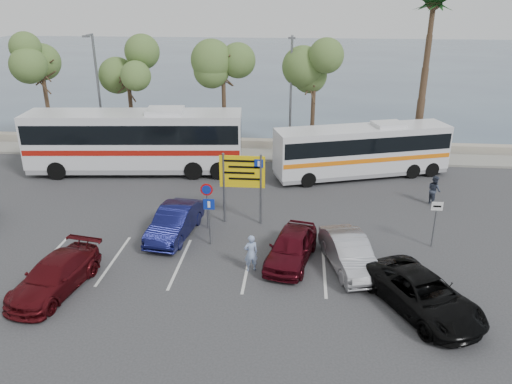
# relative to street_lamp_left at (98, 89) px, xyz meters

# --- Properties ---
(ground) EXTENTS (120.00, 120.00, 0.00)m
(ground) POSITION_rel_street_lamp_left_xyz_m (10.00, -13.52, -4.60)
(ground) COLOR #313133
(ground) RESTS_ON ground
(kerb_strip) EXTENTS (44.00, 2.40, 0.15)m
(kerb_strip) POSITION_rel_street_lamp_left_xyz_m (10.00, 0.48, -4.52)
(kerb_strip) COLOR gray
(kerb_strip) RESTS_ON ground
(seawall) EXTENTS (48.00, 0.80, 0.60)m
(seawall) POSITION_rel_street_lamp_left_xyz_m (10.00, 2.48, -4.30)
(seawall) COLOR gray
(seawall) RESTS_ON ground
(sea) EXTENTS (140.00, 140.00, 0.00)m
(sea) POSITION_rel_street_lamp_left_xyz_m (10.00, 46.48, -4.59)
(sea) COLOR #3D4A61
(sea) RESTS_ON ground
(tree_far_left) EXTENTS (3.20, 3.20, 7.60)m
(tree_far_left) POSITION_rel_street_lamp_left_xyz_m (-4.00, 0.48, 1.73)
(tree_far_left) COLOR #382619
(tree_far_left) RESTS_ON kerb_strip
(tree_left) EXTENTS (3.20, 3.20, 7.20)m
(tree_left) POSITION_rel_street_lamp_left_xyz_m (2.00, 0.48, 1.41)
(tree_left) COLOR #382619
(tree_left) RESTS_ON kerb_strip
(tree_mid) EXTENTS (3.20, 3.20, 8.00)m
(tree_mid) POSITION_rel_street_lamp_left_xyz_m (8.50, 0.48, 2.06)
(tree_mid) COLOR #382619
(tree_mid) RESTS_ON kerb_strip
(tree_right) EXTENTS (3.20, 3.20, 7.40)m
(tree_right) POSITION_rel_street_lamp_left_xyz_m (14.50, 0.48, 1.57)
(tree_right) COLOR #382619
(tree_right) RESTS_ON kerb_strip
(palm_tree) EXTENTS (4.80, 4.80, 11.20)m
(palm_tree) POSITION_rel_street_lamp_left_xyz_m (21.50, 0.48, 5.27)
(palm_tree) COLOR #382619
(palm_tree) RESTS_ON kerb_strip
(street_lamp_left) EXTENTS (0.45, 1.15, 8.01)m
(street_lamp_left) POSITION_rel_street_lamp_left_xyz_m (0.00, 0.00, 0.00)
(street_lamp_left) COLOR slate
(street_lamp_left) RESTS_ON kerb_strip
(street_lamp_right) EXTENTS (0.45, 1.15, 8.01)m
(street_lamp_right) POSITION_rel_street_lamp_left_xyz_m (13.00, 0.00, 0.00)
(street_lamp_right) COLOR slate
(street_lamp_right) RESTS_ON kerb_strip
(direction_sign) EXTENTS (2.20, 0.12, 3.60)m
(direction_sign) POSITION_rel_street_lamp_left_xyz_m (11.00, -10.32, -2.17)
(direction_sign) COLOR slate
(direction_sign) RESTS_ON ground
(sign_no_stop) EXTENTS (0.60, 0.08, 2.35)m
(sign_no_stop) POSITION_rel_street_lamp_left_xyz_m (9.40, -11.13, -3.02)
(sign_no_stop) COLOR slate
(sign_no_stop) RESTS_ON ground
(sign_parking) EXTENTS (0.50, 0.07, 2.25)m
(sign_parking) POSITION_rel_street_lamp_left_xyz_m (9.80, -12.73, -3.13)
(sign_parking) COLOR slate
(sign_parking) RESTS_ON ground
(sign_taxi) EXTENTS (0.50, 0.07, 2.20)m
(sign_taxi) POSITION_rel_street_lamp_left_xyz_m (19.80, -12.03, -3.18)
(sign_taxi) COLOR slate
(sign_taxi) RESTS_ON ground
(lane_markings) EXTENTS (12.02, 4.20, 0.01)m
(lane_markings) POSITION_rel_street_lamp_left_xyz_m (8.86, -14.52, -4.60)
(lane_markings) COLOR silver
(lane_markings) RESTS_ON ground
(coach_bus_left) EXTENTS (13.40, 4.05, 4.11)m
(coach_bus_left) POSITION_rel_street_lamp_left_xyz_m (3.50, -3.55, -2.69)
(coach_bus_left) COLOR silver
(coach_bus_left) RESTS_ON ground
(coach_bus_right) EXTENTS (10.87, 5.46, 3.33)m
(coach_bus_right) POSITION_rel_street_lamp_left_xyz_m (17.50, -3.02, -3.05)
(coach_bus_right) COLOR silver
(coach_bus_right) RESTS_ON ground
(car_blue) EXTENTS (2.03, 4.48, 1.43)m
(car_blue) POSITION_rel_street_lamp_left_xyz_m (8.00, -12.02, -3.89)
(car_blue) COLOR #0E1042
(car_blue) RESTS_ON ground
(car_maroon) EXTENTS (2.58, 4.72, 1.30)m
(car_maroon) POSITION_rel_street_lamp_left_xyz_m (4.54, -17.00, -3.95)
(car_maroon) COLOR #510D12
(car_maroon) RESTS_ON ground
(car_red) EXTENTS (2.51, 4.39, 1.41)m
(car_red) POSITION_rel_street_lamp_left_xyz_m (13.50, -13.93, -3.90)
(car_red) COLOR #4A0A14
(car_red) RESTS_ON ground
(suv_black) EXTENTS (4.30, 5.39, 1.36)m
(suv_black) POSITION_rel_street_lamp_left_xyz_m (18.30, -17.02, -3.92)
(suv_black) COLOR black
(suv_black) RESTS_ON ground
(car_silver_b) EXTENTS (2.49, 4.46, 1.39)m
(car_silver_b) POSITION_rel_street_lamp_left_xyz_m (15.90, -14.23, -3.90)
(car_silver_b) COLOR #99989E
(car_silver_b) RESTS_ON ground
(pedestrian_near) EXTENTS (0.69, 0.58, 1.61)m
(pedestrian_near) POSITION_rel_street_lamp_left_xyz_m (11.87, -14.81, -3.79)
(pedestrian_near) COLOR #869AC4
(pedestrian_near) RESTS_ON ground
(pedestrian_far) EXTENTS (0.80, 0.92, 1.60)m
(pedestrian_far) POSITION_rel_street_lamp_left_xyz_m (21.00, -7.02, -3.80)
(pedestrian_far) COLOR #2F3647
(pedestrian_far) RESTS_ON ground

